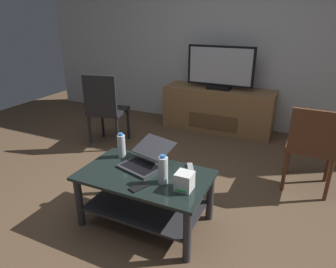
{
  "coord_description": "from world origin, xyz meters",
  "views": [
    {
      "loc": [
        1.08,
        -1.9,
        1.62
      ],
      "look_at": [
        0.02,
        0.36,
        0.6
      ],
      "focal_mm": 31.6,
      "sensor_mm": 36.0,
      "label": 1
    }
  ],
  "objects_px": {
    "dining_chair": "(312,144)",
    "water_bottle_far": "(163,170)",
    "coffee_table": "(145,190)",
    "cell_phone": "(139,187)",
    "media_cabinet": "(218,109)",
    "water_bottle_near": "(121,146)",
    "router_box": "(184,181)",
    "side_chair": "(105,107)",
    "tv_remote": "(190,168)",
    "television": "(220,69)",
    "laptop": "(146,159)"
  },
  "relations": [
    {
      "from": "media_cabinet",
      "to": "tv_remote",
      "type": "distance_m",
      "value": 2.18
    },
    {
      "from": "television",
      "to": "laptop",
      "type": "relative_size",
      "value": 2.01
    },
    {
      "from": "tv_remote",
      "to": "laptop",
      "type": "bearing_deg",
      "value": 166.91
    },
    {
      "from": "coffee_table",
      "to": "side_chair",
      "type": "distance_m",
      "value": 1.68
    },
    {
      "from": "side_chair",
      "to": "cell_phone",
      "type": "bearing_deg",
      "value": -46.45
    },
    {
      "from": "coffee_table",
      "to": "tv_remote",
      "type": "bearing_deg",
      "value": 36.35
    },
    {
      "from": "water_bottle_near",
      "to": "media_cabinet",
      "type": "bearing_deg",
      "value": 83.46
    },
    {
      "from": "router_box",
      "to": "tv_remote",
      "type": "xyz_separation_m",
      "value": [
        -0.06,
        0.29,
        -0.06
      ]
    },
    {
      "from": "cell_phone",
      "to": "tv_remote",
      "type": "xyz_separation_m",
      "value": [
        0.24,
        0.41,
        0.01
      ]
    },
    {
      "from": "media_cabinet",
      "to": "laptop",
      "type": "distance_m",
      "value": 2.23
    },
    {
      "from": "router_box",
      "to": "water_bottle_near",
      "type": "distance_m",
      "value": 0.74
    },
    {
      "from": "coffee_table",
      "to": "side_chair",
      "type": "bearing_deg",
      "value": 136.67
    },
    {
      "from": "media_cabinet",
      "to": "cell_phone",
      "type": "xyz_separation_m",
      "value": [
        0.14,
        -2.55,
        0.15
      ]
    },
    {
      "from": "media_cabinet",
      "to": "water_bottle_near",
      "type": "height_order",
      "value": "water_bottle_near"
    },
    {
      "from": "dining_chair",
      "to": "router_box",
      "type": "height_order",
      "value": "dining_chair"
    },
    {
      "from": "dining_chair",
      "to": "router_box",
      "type": "bearing_deg",
      "value": -125.05
    },
    {
      "from": "media_cabinet",
      "to": "dining_chair",
      "type": "relative_size",
      "value": 1.85
    },
    {
      "from": "water_bottle_near",
      "to": "television",
      "type": "bearing_deg",
      "value": 83.39
    },
    {
      "from": "water_bottle_near",
      "to": "cell_phone",
      "type": "height_order",
      "value": "water_bottle_near"
    },
    {
      "from": "coffee_table",
      "to": "water_bottle_far",
      "type": "distance_m",
      "value": 0.32
    },
    {
      "from": "coffee_table",
      "to": "router_box",
      "type": "xyz_separation_m",
      "value": [
        0.36,
        -0.07,
        0.21
      ]
    },
    {
      "from": "coffee_table",
      "to": "tv_remote",
      "type": "relative_size",
      "value": 6.44
    },
    {
      "from": "media_cabinet",
      "to": "water_bottle_near",
      "type": "xyz_separation_m",
      "value": [
        -0.25,
        -2.18,
        0.25
      ]
    },
    {
      "from": "media_cabinet",
      "to": "water_bottle_far",
      "type": "xyz_separation_m",
      "value": [
        0.27,
        -2.41,
        0.25
      ]
    },
    {
      "from": "media_cabinet",
      "to": "television",
      "type": "bearing_deg",
      "value": -90.0
    },
    {
      "from": "media_cabinet",
      "to": "water_bottle_far",
      "type": "relative_size",
      "value": 6.99
    },
    {
      "from": "cell_phone",
      "to": "dining_chair",
      "type": "bearing_deg",
      "value": 71.42
    },
    {
      "from": "television",
      "to": "side_chair",
      "type": "height_order",
      "value": "television"
    },
    {
      "from": "media_cabinet",
      "to": "side_chair",
      "type": "xyz_separation_m",
      "value": [
        -1.13,
        -1.22,
        0.22
      ]
    },
    {
      "from": "coffee_table",
      "to": "tv_remote",
      "type": "distance_m",
      "value": 0.4
    },
    {
      "from": "television",
      "to": "tv_remote",
      "type": "distance_m",
      "value": 2.2
    },
    {
      "from": "water_bottle_near",
      "to": "tv_remote",
      "type": "distance_m",
      "value": 0.64
    },
    {
      "from": "water_bottle_near",
      "to": "tv_remote",
      "type": "height_order",
      "value": "water_bottle_near"
    },
    {
      "from": "dining_chair",
      "to": "water_bottle_near",
      "type": "distance_m",
      "value": 1.76
    },
    {
      "from": "media_cabinet",
      "to": "side_chair",
      "type": "distance_m",
      "value": 1.68
    },
    {
      "from": "coffee_table",
      "to": "dining_chair",
      "type": "bearing_deg",
      "value": 42.75
    },
    {
      "from": "tv_remote",
      "to": "coffee_table",
      "type": "bearing_deg",
      "value": -170.04
    },
    {
      "from": "media_cabinet",
      "to": "router_box",
      "type": "xyz_separation_m",
      "value": [
        0.44,
        -2.43,
        0.21
      ]
    },
    {
      "from": "coffee_table",
      "to": "dining_chair",
      "type": "distance_m",
      "value": 1.62
    },
    {
      "from": "coffee_table",
      "to": "side_chair",
      "type": "xyz_separation_m",
      "value": [
        -1.21,
        1.14,
        0.22
      ]
    },
    {
      "from": "dining_chair",
      "to": "cell_phone",
      "type": "xyz_separation_m",
      "value": [
        -1.12,
        -1.28,
        -0.03
      ]
    },
    {
      "from": "television",
      "to": "water_bottle_far",
      "type": "height_order",
      "value": "television"
    },
    {
      "from": "coffee_table",
      "to": "cell_phone",
      "type": "relative_size",
      "value": 7.36
    },
    {
      "from": "media_cabinet",
      "to": "coffee_table",
      "type": "bearing_deg",
      "value": -88.06
    },
    {
      "from": "coffee_table",
      "to": "water_bottle_near",
      "type": "relative_size",
      "value": 4.61
    },
    {
      "from": "router_box",
      "to": "cell_phone",
      "type": "distance_m",
      "value": 0.33
    },
    {
      "from": "coffee_table",
      "to": "router_box",
      "type": "bearing_deg",
      "value": -11.1
    },
    {
      "from": "coffee_table",
      "to": "water_bottle_near",
      "type": "bearing_deg",
      "value": 151.26
    },
    {
      "from": "dining_chair",
      "to": "water_bottle_far",
      "type": "relative_size",
      "value": 3.77
    },
    {
      "from": "cell_phone",
      "to": "tv_remote",
      "type": "distance_m",
      "value": 0.48
    }
  ]
}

